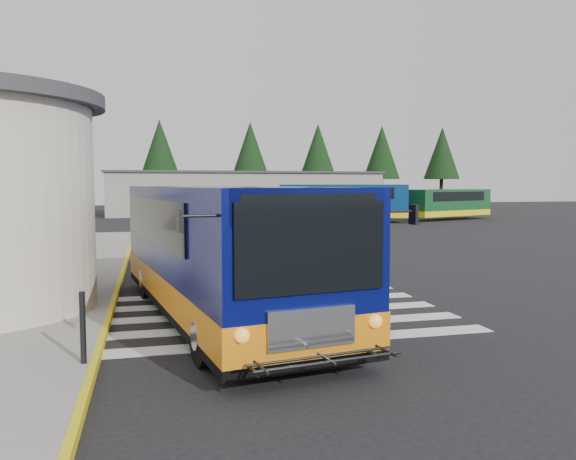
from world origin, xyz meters
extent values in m
plane|color=black|center=(0.00, 0.00, 0.00)|extent=(140.00, 140.00, 0.00)
cube|color=yellow|center=(-4.05, 4.00, 0.08)|extent=(0.12, 34.00, 0.16)
cube|color=black|center=(-6.48, 5.00, 1.25)|extent=(0.08, 1.20, 2.20)
cube|color=#38383A|center=(-6.00, 5.00, 2.55)|extent=(1.20, 1.80, 0.12)
cube|color=silver|center=(-0.50, -3.20, 0.01)|extent=(8.00, 0.55, 0.01)
cube|color=silver|center=(-0.50, -2.00, 0.01)|extent=(8.00, 0.55, 0.01)
cube|color=silver|center=(-0.50, -0.80, 0.01)|extent=(8.00, 0.55, 0.01)
cube|color=silver|center=(-0.50, 0.40, 0.01)|extent=(8.00, 0.55, 0.01)
cube|color=silver|center=(-0.50, 1.60, 0.01)|extent=(8.00, 0.55, 0.01)
cube|color=gray|center=(6.00, 42.00, 2.00)|extent=(26.00, 8.00, 4.00)
cube|color=#38383A|center=(6.00, 42.00, 4.10)|extent=(26.40, 8.40, 0.20)
cylinder|color=black|center=(-12.00, 50.00, 1.80)|extent=(0.44, 0.44, 3.60)
cone|color=black|center=(-12.00, 50.00, 6.80)|extent=(4.40, 4.40, 6.40)
cylinder|color=black|center=(-2.00, 50.00, 1.80)|extent=(0.44, 0.44, 3.60)
cone|color=black|center=(-2.00, 50.00, 6.80)|extent=(4.40, 4.40, 6.40)
cylinder|color=black|center=(8.00, 50.00, 1.80)|extent=(0.44, 0.44, 3.60)
cone|color=black|center=(8.00, 50.00, 6.80)|extent=(4.40, 4.40, 6.40)
cylinder|color=black|center=(16.00, 50.00, 1.80)|extent=(0.44, 0.44, 3.60)
cone|color=black|center=(16.00, 50.00, 6.80)|extent=(4.40, 4.40, 6.40)
cylinder|color=black|center=(24.00, 50.00, 1.80)|extent=(0.44, 0.44, 3.60)
cone|color=black|center=(24.00, 50.00, 6.80)|extent=(4.40, 4.40, 6.40)
cylinder|color=black|center=(32.00, 50.00, 1.80)|extent=(0.44, 0.44, 3.60)
cone|color=black|center=(32.00, 50.00, 6.80)|extent=(4.40, 4.40, 6.40)
cube|color=#060C4F|center=(-1.67, -0.91, 1.66)|extent=(4.08, 9.77, 2.47)
cube|color=orange|center=(-1.67, -0.91, 0.72)|extent=(4.12, 9.81, 0.59)
cube|color=black|center=(-1.67, -0.91, 0.37)|extent=(4.11, 9.79, 0.23)
cube|color=black|center=(-0.93, -5.61, 2.05)|extent=(2.30, 0.43, 1.32)
cube|color=silver|center=(-0.92, -5.62, 0.89)|extent=(1.36, 0.28, 0.58)
cube|color=black|center=(-3.12, -0.29, 2.16)|extent=(1.13, 6.87, 0.95)
cube|color=black|center=(-0.48, 0.13, 2.16)|extent=(1.13, 6.87, 0.95)
cylinder|color=black|center=(-2.32, -4.21, 0.51)|extent=(0.47, 1.05, 1.01)
cylinder|color=black|center=(-0.03, -3.85, 0.51)|extent=(0.47, 1.05, 1.01)
cylinder|color=black|center=(-3.24, 1.61, 0.51)|extent=(0.47, 1.05, 1.01)
cylinder|color=black|center=(-0.96, 1.98, 0.51)|extent=(0.47, 1.05, 1.01)
cube|color=black|center=(-2.77, -5.72, 2.47)|extent=(0.08, 0.20, 0.32)
cube|color=black|center=(0.87, -5.14, 2.47)|extent=(0.08, 0.20, 0.32)
cylinder|color=black|center=(-4.20, -4.09, 0.72)|extent=(0.09, 0.09, 1.14)
cube|color=navy|center=(11.56, 28.51, 1.69)|extent=(10.15, 5.55, 2.50)
cube|color=yellow|center=(11.56, 28.51, 0.67)|extent=(10.19, 5.59, 0.54)
cube|color=black|center=(11.56, 28.51, 2.28)|extent=(8.10, 4.94, 0.87)
cube|color=#124420|center=(21.08, 29.20, 1.46)|extent=(8.72, 5.34, 2.16)
cube|color=yellow|center=(21.08, 29.20, 0.58)|extent=(8.75, 5.37, 0.47)
cube|color=black|center=(21.08, 29.20, 1.97)|extent=(6.99, 4.68, 0.75)
camera|label=1|loc=(-3.14, -13.19, 2.95)|focal=35.00mm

